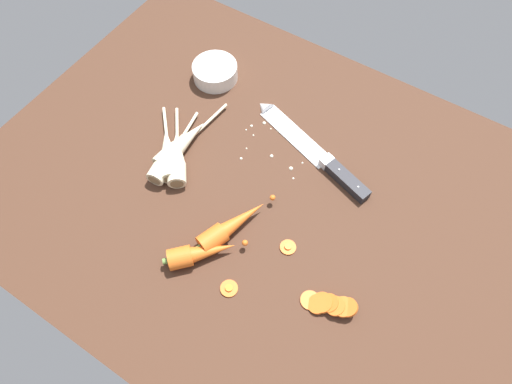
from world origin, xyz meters
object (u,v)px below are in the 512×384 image
object	(u,v)px
parsnip_back	(168,153)
carrot_slice_stray_mid	(229,288)
parsnip_mid_right	(177,157)
prep_bowl	(215,71)
parsnip_front	(169,156)
whole_carrot_second	(199,253)
chefs_knife	(308,146)
parsnip_mid_left	(182,144)
carrot_slice_stack	(329,304)
carrot_slice_stray_near	(288,247)
whole_carrot	(231,226)

from	to	relation	value
parsnip_back	carrot_slice_stray_mid	size ratio (longest dim) A/B	4.87
parsnip_mid_right	carrot_slice_stray_mid	bearing A→B (deg)	-34.54
prep_bowl	parsnip_front	bearing A→B (deg)	-77.29
whole_carrot_second	parsnip_mid_right	distance (cm)	23.39
whole_carrot_second	parsnip_back	world-z (taller)	whole_carrot_second
parsnip_mid_right	parsnip_back	distance (cm)	2.19
chefs_knife	prep_bowl	distance (cm)	30.59
parsnip_front	parsnip_mid_left	xyz separation A→B (cm)	(0.36, 4.19, -0.00)
carrot_slice_stray_mid	prep_bowl	distance (cm)	54.35
carrot_slice_stack	carrot_slice_stray_near	bearing A→B (deg)	153.85
chefs_knife	carrot_slice_stray_mid	xyz separation A→B (cm)	(3.33, -36.69, -0.29)
parsnip_front	carrot_slice_stray_mid	world-z (taller)	parsnip_front
carrot_slice_stack	carrot_slice_stray_mid	bearing A→B (deg)	-157.49
parsnip_back	carrot_slice_stray_mid	xyz separation A→B (cm)	(28.00, -17.50, -1.62)
carrot_slice_stray_mid	carrot_slice_stray_near	bearing A→B (deg)	68.63
parsnip_mid_left	prep_bowl	distance (cm)	22.64
carrot_slice_stray_near	prep_bowl	distance (cm)	48.59
carrot_slice_stray_near	carrot_slice_stray_mid	distance (cm)	14.26
carrot_slice_stack	carrot_slice_stray_mid	world-z (taller)	carrot_slice_stack
chefs_knife	parsnip_back	size ratio (longest dim) A/B	2.06
carrot_slice_stray_near	prep_bowl	size ratio (longest dim) A/B	0.30
chefs_knife	carrot_slice_stray_mid	distance (cm)	36.84
chefs_knife	parsnip_back	bearing A→B (deg)	-142.12
parsnip_mid_right	carrot_slice_stray_mid	size ratio (longest dim) A/B	5.35
parsnip_mid_left	carrot_slice_stray_near	size ratio (longest dim) A/B	6.98
parsnip_mid_right	carrot_slice_stack	world-z (taller)	parsnip_mid_right
parsnip_mid_left	parsnip_back	bearing A→B (deg)	-104.79
whole_carrot	parsnip_mid_left	xyz separation A→B (cm)	(-20.56, 10.98, -0.12)
whole_carrot	parsnip_back	size ratio (longest dim) A/B	1.12
whole_carrot_second	parsnip_back	distance (cm)	24.89
parsnip_front	carrot_slice_stray_near	xyz separation A→B (cm)	(32.57, -3.72, -1.62)
whole_carrot	carrot_slice_stray_mid	bearing A→B (deg)	-57.69
parsnip_mid_left	parsnip_front	bearing A→B (deg)	-94.85
parsnip_mid_left	prep_bowl	size ratio (longest dim) A/B	2.08
whole_carrot	parsnip_back	distance (cm)	22.74
whole_carrot	parsnip_mid_left	distance (cm)	23.31
whole_carrot	parsnip_mid_right	size ratio (longest dim) A/B	1.02
whole_carrot_second	carrot_slice_stray_mid	world-z (taller)	whole_carrot_second
chefs_knife	whole_carrot_second	world-z (taller)	whole_carrot_second
parsnip_front	prep_bowl	bearing A→B (deg)	102.71
carrot_slice_stray_near	whole_carrot_second	bearing A→B (deg)	-140.75
carrot_slice_stray_near	prep_bowl	bearing A→B (deg)	142.32
prep_bowl	parsnip_mid_left	bearing A→B (deg)	-74.08
parsnip_back	carrot_slice_stray_near	bearing A→B (deg)	-7.24
parsnip_front	carrot_slice_stray_mid	size ratio (longest dim) A/B	6.07
chefs_knife	whole_carrot	world-z (taller)	whole_carrot
parsnip_front	chefs_knife	bearing A→B (deg)	39.30
chefs_knife	carrot_slice_stray_near	bearing A→B (deg)	-69.98
whole_carrot_second	carrot_slice_stray_near	world-z (taller)	whole_carrot_second
parsnip_front	prep_bowl	xyz separation A→B (cm)	(-5.86, 25.96, 0.17)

